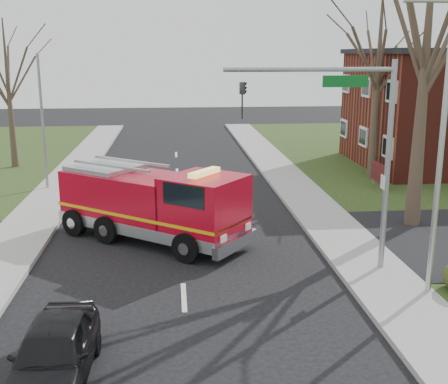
{
  "coord_description": "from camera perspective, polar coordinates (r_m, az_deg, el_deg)",
  "views": [
    {
      "loc": [
        -0.23,
        -15.27,
        6.96
      ],
      "look_at": [
        1.62,
        4.7,
        2.0
      ],
      "focal_mm": 45.0,
      "sensor_mm": 36.0,
      "label": 1
    }
  ],
  "objects": [
    {
      "name": "bare_tree_left",
      "position": [
        36.63,
        -21.14,
        10.8
      ],
      "size": [
        4.5,
        4.5,
        9.0
      ],
      "color": "#36291F",
      "rests_on": "ground"
    },
    {
      "name": "parked_car_maroon",
      "position": [
        13.09,
        -16.93,
        -15.37
      ],
      "size": [
        1.72,
        4.11,
        1.39
      ],
      "primitive_type": "imported",
      "rotation": [
        0.0,
        0.0,
        -0.02
      ],
      "color": "black",
      "rests_on": "ground"
    },
    {
      "name": "health_center_sign",
      "position": [
        30.39,
        15.52,
        1.84
      ],
      "size": [
        0.12,
        2.0,
        1.4
      ],
      "color": "#501216",
      "rests_on": "ground"
    },
    {
      "name": "traffic_signal_mast",
      "position": [
        17.78,
        12.65,
        6.27
      ],
      "size": [
        5.29,
        0.18,
        6.8
      ],
      "color": "gray",
      "rests_on": "ground"
    },
    {
      "name": "fire_engine",
      "position": [
        21.39,
        -7.14,
        -1.4
      ],
      "size": [
        7.43,
        6.58,
        3.0
      ],
      "rotation": [
        0.0,
        0.0,
        0.91
      ],
      "color": "#B2081B",
      "rests_on": "ground"
    },
    {
      "name": "utility_pole_far",
      "position": [
        30.2,
        -17.94,
        6.64
      ],
      "size": [
        0.14,
        0.14,
        7.0
      ],
      "primitive_type": "cylinder",
      "color": "gray",
      "rests_on": "ground"
    },
    {
      "name": "bare_tree_far",
      "position": [
        32.29,
        15.44,
        12.57
      ],
      "size": [
        5.25,
        5.25,
        10.5
      ],
      "color": "#36291F",
      "rests_on": "ground"
    },
    {
      "name": "bare_tree_near",
      "position": [
        23.4,
        19.92,
        14.2
      ],
      "size": [
        6.0,
        6.0,
        12.0
      ],
      "color": "#36291F",
      "rests_on": "ground"
    },
    {
      "name": "streetlight_pole",
      "position": [
        16.68,
        21.06,
        4.66
      ],
      "size": [
        1.48,
        0.16,
        8.4
      ],
      "color": "#B7BABF",
      "rests_on": "ground"
    },
    {
      "name": "sidewalk_right",
      "position": [
        17.95,
        16.37,
        -9.27
      ],
      "size": [
        2.4,
        80.0,
        0.15
      ],
      "primitive_type": "cube",
      "color": "gray",
      "rests_on": "ground"
    },
    {
      "name": "ground",
      "position": [
        16.79,
        -4.1,
        -10.65
      ],
      "size": [
        120.0,
        120.0,
        0.0
      ],
      "primitive_type": "plane",
      "color": "black",
      "rests_on": "ground"
    }
  ]
}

